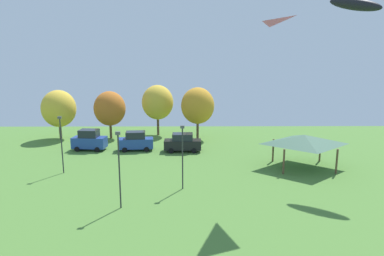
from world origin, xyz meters
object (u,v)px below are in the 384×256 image
object	(u,v)px
light_post_0	(183,153)
treeline_tree_0	(59,109)
parked_car_leftmost	(89,140)
treeline_tree_2	(158,102)
light_post_2	(119,166)
treeline_tree_3	(198,106)
treeline_tree_1	(110,109)
parked_car_third_from_left	(183,143)
park_pavilion	(304,139)
parked_car_second_from_left	(136,141)
light_post_1	(61,141)
kite_flying_0	(297,31)
kite_flying_1	(355,4)

from	to	relation	value
light_post_0	treeline_tree_0	bearing A→B (deg)	132.06
parked_car_leftmost	treeline_tree_2	size ratio (longest dim) A/B	0.56
light_post_2	treeline_tree_0	xyz separation A→B (m)	(-13.67, 24.48, 1.05)
treeline_tree_0	treeline_tree_3	world-z (taller)	treeline_tree_3
light_post_0	treeline_tree_1	bearing A→B (deg)	118.10
parked_car_third_from_left	park_pavilion	bearing A→B (deg)	-27.26
parked_car_second_from_left	park_pavilion	distance (m)	20.55
light_post_1	treeline_tree_3	distance (m)	21.15
kite_flying_0	park_pavilion	distance (m)	13.75
kite_flying_1	light_post_1	bearing A→B (deg)	179.71
park_pavilion	parked_car_third_from_left	bearing A→B (deg)	152.85
treeline_tree_1	treeline_tree_3	distance (m)	12.95
kite_flying_1	kite_flying_0	bearing A→B (deg)	-139.61
parked_car_third_from_left	treeline_tree_3	xyz separation A→B (m)	(2.08, 7.19, 3.78)
parked_car_second_from_left	light_post_2	bearing A→B (deg)	-90.62
treeline_tree_0	treeline_tree_3	size ratio (longest dim) A/B	0.95
treeline_tree_1	parked_car_third_from_left	bearing A→B (deg)	-35.61
kite_flying_1	treeline_tree_0	distance (m)	40.02
kite_flying_0	kite_flying_1	xyz separation A→B (m)	(7.23, 6.15, 2.97)
light_post_0	treeline_tree_2	xyz separation A→B (m)	(-4.24, 22.93, 1.80)
kite_flying_1	light_post_1	distance (m)	31.46
parked_car_third_from_left	treeline_tree_2	size ratio (longest dim) A/B	0.60
light_post_2	treeline_tree_2	xyz separation A→B (m)	(0.54, 26.97, 1.65)
kite_flying_1	light_post_2	world-z (taller)	kite_flying_1
parked_car_second_from_left	parked_car_third_from_left	distance (m)	6.04
kite_flying_0	treeline_tree_0	bearing A→B (deg)	141.09
light_post_0	treeline_tree_2	size ratio (longest dim) A/B	0.75
treeline_tree_1	treeline_tree_3	xyz separation A→B (m)	(12.93, -0.58, 0.47)
park_pavilion	light_post_1	size ratio (longest dim) A/B	1.18
kite_flying_1	light_post_2	xyz separation A→B (m)	(-20.99, -8.48, -13.09)
parked_car_second_from_left	light_post_2	distance (m)	17.79
kite_flying_0	kite_flying_1	world-z (taller)	kite_flying_1
treeline_tree_0	light_post_2	bearing A→B (deg)	-60.82
parked_car_second_from_left	treeline_tree_3	xyz separation A→B (m)	(8.10, 6.64, 3.71)
light_post_1	parked_car_leftmost	bearing A→B (deg)	89.55
light_post_0	light_post_1	distance (m)	13.18
treeline_tree_3	kite_flying_1	bearing A→B (deg)	-47.61
light_post_2	treeline_tree_2	distance (m)	27.02
parked_car_third_from_left	light_post_0	xyz separation A→B (m)	(0.24, -13.01, 2.14)
parked_car_leftmost	parked_car_second_from_left	distance (m)	6.02
treeline_tree_1	treeline_tree_3	size ratio (longest dim) A/B	0.92
kite_flying_1	parked_car_third_from_left	bearing A→B (deg)	152.51
kite_flying_1	treeline_tree_0	world-z (taller)	kite_flying_1
treeline_tree_2	light_post_0	bearing A→B (deg)	-79.53
light_post_1	treeline_tree_0	size ratio (longest dim) A/B	0.82
light_post_2	treeline_tree_3	distance (m)	25.16
parked_car_leftmost	treeline_tree_0	size ratio (longest dim) A/B	0.61
kite_flying_0	parked_car_third_from_left	xyz separation A→B (m)	(-9.23, 14.71, -12.42)
light_post_0	treeline_tree_3	distance (m)	20.34
light_post_2	treeline_tree_0	distance (m)	28.06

